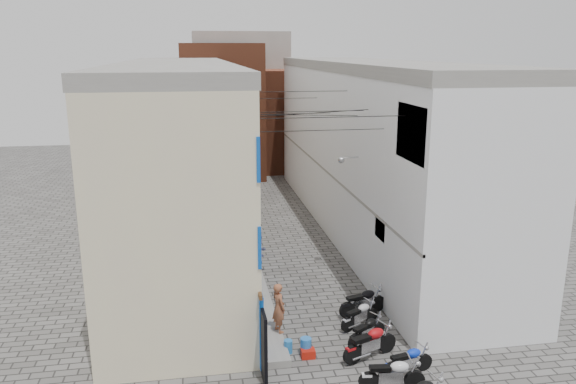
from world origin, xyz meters
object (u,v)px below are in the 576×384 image
motorcycle_b (392,373)px  motorcycle_d (370,341)px  water_jug_far (288,346)px  motorcycle_c (408,360)px  motorcycle_g (363,300)px  person_b (259,253)px  motorcycle_f (360,314)px  red_crate (308,353)px  person_a (279,308)px  water_jug_near (306,346)px  motorcycle_e (367,329)px

motorcycle_b → motorcycle_d: size_ratio=0.95×
motorcycle_d → water_jug_far: 2.66m
motorcycle_b → motorcycle_c: (0.78, 0.72, -0.07)m
motorcycle_g → person_b: size_ratio=1.16×
motorcycle_f → person_b: size_ratio=1.02×
motorcycle_c → person_b: bearing=-169.8°
motorcycle_c → red_crate: motorcycle_c is taller
motorcycle_c → motorcycle_g: bearing=169.6°
person_a → motorcycle_b: bearing=-162.8°
motorcycle_d → water_jug_far: size_ratio=4.65×
red_crate → motorcycle_b: bearing=-47.2°
motorcycle_g → water_jug_far: (-3.20, -2.20, -0.34)m
motorcycle_f → red_crate: size_ratio=3.88×
motorcycle_b → red_crate: 3.00m
person_a → water_jug_near: (0.70, -1.22, -0.83)m
motorcycle_b → motorcycle_f: (0.21, 3.87, -0.06)m
motorcycle_d → motorcycle_f: size_ratio=1.19×
motorcycle_g → person_b: person_b is taller
motorcycle_e → water_jug_near: size_ratio=3.05×
person_b → person_a: bearing=-135.5°
water_jug_far → red_crate: water_jug_far is taller
red_crate → water_jug_far: bearing=145.7°
motorcycle_e → water_jug_far: bearing=-118.5°
person_b → water_jug_near: 6.71m
motorcycle_c → water_jug_near: (-2.82, 1.65, -0.21)m
motorcycle_g → red_crate: (-2.62, -2.60, -0.43)m
motorcycle_d → red_crate: size_ratio=4.63×
motorcycle_e → motorcycle_g: 2.11m
motorcycle_e → water_jug_far: 2.71m
person_a → person_b: size_ratio=1.03×
person_a → motorcycle_g: bearing=-90.7°
water_jug_near → motorcycle_e: bearing=9.3°
person_a → water_jug_far: person_a is taller
person_b → motorcycle_b: bearing=-118.5°
motorcycle_e → person_a: size_ratio=1.00×
water_jug_near → red_crate: (0.03, -0.19, -0.15)m
motorcycle_b → water_jug_near: 3.14m
motorcycle_b → person_b: (-2.74, 8.99, 0.53)m
motorcycle_f → motorcycle_b: bearing=-31.2°
person_a → motorcycle_c: bearing=-149.4°
motorcycle_b → red_crate: (-2.01, 2.18, -0.42)m
person_b → water_jug_far: bearing=-134.1°
person_a → motorcycle_f: bearing=-104.9°
motorcycle_c → motorcycle_b: bearing=-59.9°
motorcycle_g → person_a: person_a is taller
motorcycle_c → water_jug_near: size_ratio=3.00×
water_jug_far → person_a: bearing=98.4°
person_b → red_crate: bearing=-129.4°
person_b → water_jug_far: size_ratio=3.82×
motorcycle_g → person_b: 5.41m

